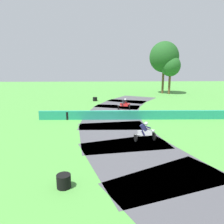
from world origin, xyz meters
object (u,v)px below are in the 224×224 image
object	(u,v)px
motorcycle_chase_white	(146,132)
tire_stack_mid_b	(64,181)
tire_stack_mid_a	(68,115)
tire_stack_near	(95,99)
motorcycle_lead_red	(125,104)

from	to	relation	value
motorcycle_chase_white	tire_stack_mid_b	bearing A→B (deg)	-129.55
tire_stack_mid_a	tire_stack_mid_b	bearing A→B (deg)	-81.80
motorcycle_chase_white	tire_stack_near	world-z (taller)	motorcycle_chase_white
tire_stack_near	motorcycle_chase_white	bearing A→B (deg)	-77.20
tire_stack_near	tire_stack_mid_a	bearing A→B (deg)	-101.34
tire_stack_near	tire_stack_mid_b	size ratio (longest dim) A/B	1.11
motorcycle_chase_white	tire_stack_near	xyz separation A→B (m)	(-4.24, 18.68, -0.35)
motorcycle_lead_red	tire_stack_mid_a	size ratio (longest dim) A/B	2.14
motorcycle_chase_white	tire_stack_mid_a	distance (m)	9.45
motorcycle_lead_red	tire_stack_mid_a	xyz separation A→B (m)	(-6.36, -4.89, -0.25)
motorcycle_chase_white	tire_stack_near	bearing A→B (deg)	102.80
motorcycle_lead_red	tire_stack_mid_b	size ratio (longest dim) A/B	2.74
motorcycle_chase_white	tire_stack_mid_a	xyz separation A→B (m)	(-6.64, 6.72, -0.25)
tire_stack_near	tire_stack_mid_b	xyz separation A→B (m)	(-0.59, -24.53, 0.00)
tire_stack_mid_b	tire_stack_mid_a	bearing A→B (deg)	98.20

